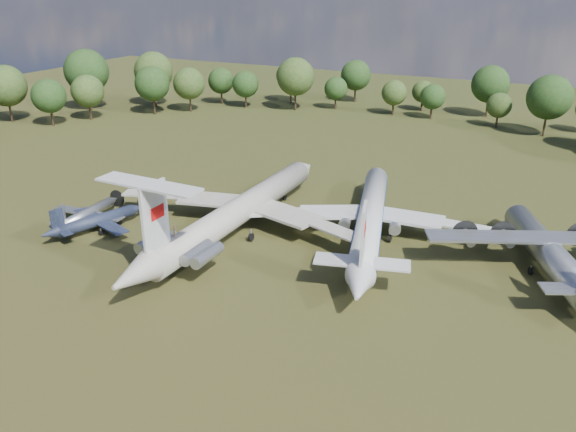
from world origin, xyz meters
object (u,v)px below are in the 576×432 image
at_px(il62_airliner, 240,215).
at_px(person_on_il62, 175,231).
at_px(small_prop_northwest, 87,216).
at_px(an12_transport, 547,256).
at_px(small_prop_west, 97,223).
at_px(tu104_jet, 370,222).

xyz_separation_m(il62_airliner, person_on_il62, (-0.20, -14.51, 3.42)).
distance_m(il62_airliner, small_prop_northwest, 23.27).
xyz_separation_m(small_prop_northwest, person_on_il62, (21.81, -7.10, 4.86)).
xyz_separation_m(an12_transport, small_prop_northwest, (-62.34, -14.01, -1.03)).
bearing_deg(il62_airliner, small_prop_west, -153.32).
bearing_deg(small_prop_west, person_on_il62, 1.88).
height_order(il62_airliner, tu104_jet, il62_airliner).
distance_m(tu104_jet, small_prop_northwest, 41.77).
bearing_deg(small_prop_northwest, tu104_jet, 16.04).
bearing_deg(tu104_jet, person_on_il62, -144.84).
distance_m(small_prop_northwest, person_on_il62, 23.44).
distance_m(an12_transport, small_prop_west, 60.94).
distance_m(small_prop_west, small_prop_northwest, 3.79).
xyz_separation_m(tu104_jet, person_on_il62, (-17.56, -20.99, 3.62)).
height_order(an12_transport, person_on_il62, person_on_il62).
bearing_deg(an12_transport, tu104_jet, 156.46).
relative_size(small_prop_west, person_on_il62, 10.40).
height_order(small_prop_west, person_on_il62, person_on_il62).
bearing_deg(an12_transport, small_prop_west, 170.99).
distance_m(tu104_jet, an12_transport, 22.97).
distance_m(an12_transport, small_prop_northwest, 63.90).
bearing_deg(an12_transport, small_prop_northwest, 168.82).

